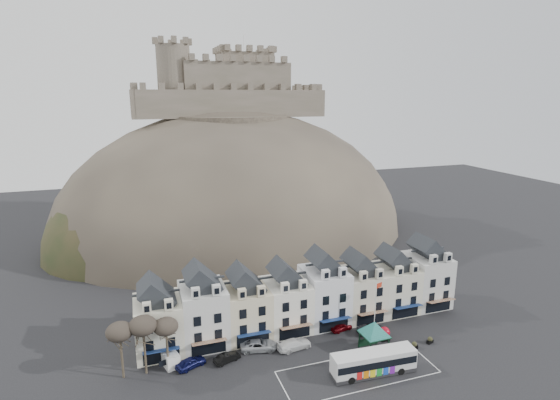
% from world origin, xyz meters
% --- Properties ---
extents(ground, '(300.00, 300.00, 0.00)m').
position_xyz_m(ground, '(0.00, 0.00, 0.00)').
color(ground, black).
rests_on(ground, ground).
extents(coach_bay_markings, '(22.00, 7.50, 0.01)m').
position_xyz_m(coach_bay_markings, '(2.00, 1.25, 0.00)').
color(coach_bay_markings, silver).
rests_on(coach_bay_markings, ground).
extents(townhouse_terrace, '(54.40, 9.35, 11.80)m').
position_xyz_m(townhouse_terrace, '(0.15, 15.97, 5.30)').
color(townhouse_terrace, silver).
rests_on(townhouse_terrace, ground).
extents(castle_hill, '(100.00, 76.00, 68.00)m').
position_xyz_m(castle_hill, '(1.25, 68.95, 0.11)').
color(castle_hill, '#39322C').
rests_on(castle_hill, ground).
extents(castle, '(50.20, 22.20, 22.00)m').
position_xyz_m(castle, '(0.51, 75.93, 40.19)').
color(castle, brown).
rests_on(castle, ground).
extents(tree_left_far, '(3.61, 3.61, 8.24)m').
position_xyz_m(tree_left_far, '(-29.00, 10.50, 6.90)').
color(tree_left_far, '#3D3327').
rests_on(tree_left_far, ground).
extents(tree_left_mid, '(3.78, 3.78, 8.64)m').
position_xyz_m(tree_left_mid, '(-26.00, 10.50, 7.24)').
color(tree_left_mid, '#3D3327').
rests_on(tree_left_mid, ground).
extents(tree_left_near, '(3.43, 3.43, 7.84)m').
position_xyz_m(tree_left_near, '(-23.00, 10.50, 6.55)').
color(tree_left_near, '#3D3327').
rests_on(tree_left_near, ground).
extents(bus, '(12.12, 3.50, 3.38)m').
position_xyz_m(bus, '(3.84, 0.29, 1.87)').
color(bus, '#262628').
rests_on(bus, ground).
extents(bus_shelter, '(7.59, 7.59, 4.82)m').
position_xyz_m(bus_shelter, '(6.77, 5.16, 3.74)').
color(bus_shelter, black).
rests_on(bus_shelter, ground).
extents(red_buoy, '(1.72, 1.72, 2.13)m').
position_xyz_m(red_buoy, '(10.00, 7.35, 1.09)').
color(red_buoy, black).
rests_on(red_buoy, ground).
extents(flagpole, '(1.27, 0.45, 9.11)m').
position_xyz_m(flagpole, '(9.30, 9.19, 5.20)').
color(flagpole, silver).
rests_on(flagpole, ground).
extents(white_van, '(3.10, 4.76, 2.01)m').
position_xyz_m(white_van, '(-22.86, 11.92, 1.01)').
color(white_van, white).
rests_on(white_van, ground).
extents(planter_west, '(1.19, 0.82, 1.08)m').
position_xyz_m(planter_west, '(16.20, 4.11, 0.52)').
color(planter_west, black).
rests_on(planter_west, ground).
extents(planter_east, '(1.18, 0.76, 1.09)m').
position_xyz_m(planter_east, '(13.00, 3.70, 0.53)').
color(planter_east, black).
rests_on(planter_east, ground).
extents(car_navy, '(4.75, 3.39, 1.50)m').
position_xyz_m(car_navy, '(-19.95, 9.87, 0.75)').
color(car_navy, '#0C0F3F').
rests_on(car_navy, ground).
extents(car_black, '(4.21, 2.68, 1.31)m').
position_xyz_m(car_black, '(-14.80, 9.50, 0.66)').
color(car_black, black).
rests_on(car_black, ground).
extents(car_silver, '(5.93, 3.69, 1.55)m').
position_xyz_m(car_silver, '(-9.60, 10.94, 0.78)').
color(car_silver, '#B1B5B9').
rests_on(car_silver, ground).
extents(car_white, '(5.68, 3.01, 1.57)m').
position_xyz_m(car_white, '(-4.40, 9.50, 0.78)').
color(car_white, white).
rests_on(car_white, ground).
extents(car_maroon, '(4.03, 2.23, 1.30)m').
position_xyz_m(car_maroon, '(4.80, 12.00, 0.65)').
color(car_maroon, '#57040A').
rests_on(car_maroon, ground).
extents(car_charcoal, '(4.62, 2.13, 1.47)m').
position_xyz_m(car_charcoal, '(8.85, 9.50, 0.73)').
color(car_charcoal, black).
rests_on(car_charcoal, ground).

